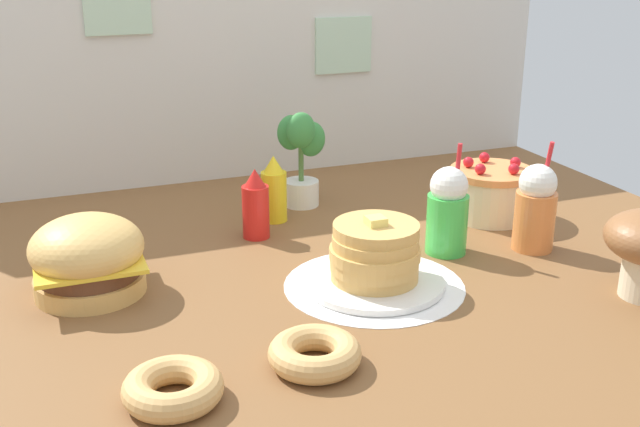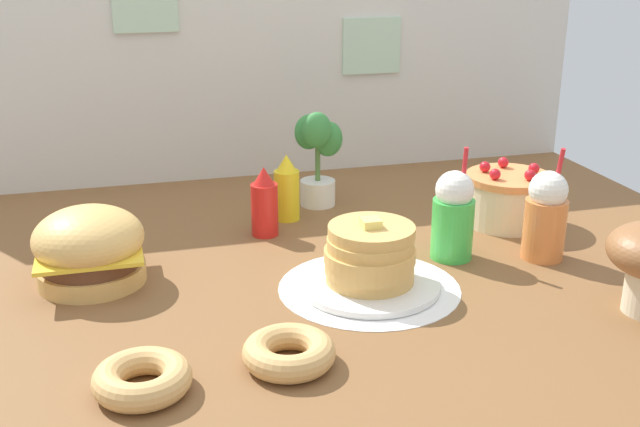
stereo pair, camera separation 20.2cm
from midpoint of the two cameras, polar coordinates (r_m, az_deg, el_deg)
The scene contains 13 objects.
ground_plane at distance 1.98m, azimuth -1.09°, elevation -5.60°, with size 2.43×2.05×0.02m, color brown.
back_wall at distance 2.80m, azimuth -8.46°, elevation 10.95°, with size 2.43×0.04×0.83m.
doily_mat at distance 1.97m, azimuth 1.09°, elevation -5.40°, with size 0.46×0.46×0.00m, color white.
burger at distance 2.01m, azimuth -19.61°, elevation -3.12°, with size 0.28×0.28×0.20m.
pancake_stack at distance 1.94m, azimuth 1.11°, elevation -3.43°, with size 0.36×0.36×0.18m.
layer_cake at distance 2.46m, azimuth 10.25°, elevation 1.52°, with size 0.26×0.26×0.19m.
ketchup_bottle at distance 2.26m, azimuth -7.34°, elevation 0.52°, with size 0.08×0.08×0.21m.
mustard_bottle at distance 2.39m, azimuth -5.85°, elevation 1.64°, with size 0.08×0.08×0.21m.
cream_soda_cup at distance 2.14m, azimuth 6.78°, elevation 0.15°, with size 0.12×0.12×0.32m.
orange_float_cup at distance 2.21m, azimuth 13.18°, elevation 0.37°, with size 0.12×0.12×0.31m.
donut_pink_glaze at distance 1.55m, azimuth -14.63°, elevation -12.44°, with size 0.20×0.20×0.06m.
donut_chocolate at distance 1.61m, azimuth -4.03°, elevation -10.32°, with size 0.20×0.20×0.06m.
potted_plant at distance 2.50m, azimuth -3.72°, elevation 4.30°, with size 0.15×0.13×0.32m.
Camera 1 is at (-0.71, -1.65, 0.84)m, focal length 43.25 mm.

